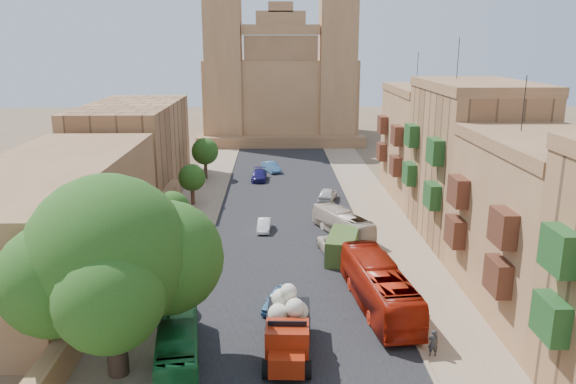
{
  "coord_description": "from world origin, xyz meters",
  "views": [
    {
      "loc": [
        -1.23,
        -22.37,
        16.95
      ],
      "look_at": [
        0.0,
        26.0,
        4.0
      ],
      "focal_mm": 35.0,
      "sensor_mm": 36.0,
      "label": 1
    }
  ],
  "objects_px": {
    "church": "(280,85)",
    "car_blue_b": "(271,167)",
    "ficus_tree": "(111,261)",
    "car_white_b": "(328,194)",
    "car_white_a": "(264,225)",
    "olive_pickup": "(342,247)",
    "pedestrian_a": "(433,343)",
    "bus_cream_east": "(343,223)",
    "pedestrian_c": "(409,297)",
    "street_tree_d": "(205,152)",
    "bus_red_east": "(379,287)",
    "street_tree_c": "(192,178)",
    "red_truck": "(288,326)",
    "street_tree_a": "(140,258)",
    "car_dkblue": "(259,175)",
    "car_blue_a": "(278,299)",
    "car_cream": "(335,245)",
    "bus_green_north": "(178,342)",
    "street_tree_b": "(172,209)"
  },
  "relations": [
    {
      "from": "street_tree_b",
      "to": "car_dkblue",
      "type": "xyz_separation_m",
      "value": [
        6.86,
        22.85,
        -2.45
      ]
    },
    {
      "from": "street_tree_c",
      "to": "car_blue_b",
      "type": "relative_size",
      "value": 1.09
    },
    {
      "from": "ficus_tree",
      "to": "car_white_b",
      "type": "relative_size",
      "value": 2.56
    },
    {
      "from": "bus_cream_east",
      "to": "pedestrian_c",
      "type": "xyz_separation_m",
      "value": [
        2.57,
        -14.7,
        -0.24
      ]
    },
    {
      "from": "street_tree_d",
      "to": "pedestrian_a",
      "type": "relative_size",
      "value": 3.25
    },
    {
      "from": "car_white_a",
      "to": "olive_pickup",
      "type": "bearing_deg",
      "value": -44.98
    },
    {
      "from": "church",
      "to": "car_blue_b",
      "type": "distance_m",
      "value": 28.43
    },
    {
      "from": "olive_pickup",
      "to": "bus_cream_east",
      "type": "relative_size",
      "value": 0.65
    },
    {
      "from": "street_tree_a",
      "to": "olive_pickup",
      "type": "distance_m",
      "value": 16.5
    },
    {
      "from": "bus_green_north",
      "to": "pedestrian_a",
      "type": "xyz_separation_m",
      "value": [
        14.04,
        0.28,
        -0.45
      ]
    },
    {
      "from": "street_tree_d",
      "to": "bus_cream_east",
      "type": "height_order",
      "value": "street_tree_d"
    },
    {
      "from": "street_tree_c",
      "to": "red_truck",
      "type": "relative_size",
      "value": 0.68
    },
    {
      "from": "bus_green_north",
      "to": "pedestrian_a",
      "type": "relative_size",
      "value": 5.6
    },
    {
      "from": "church",
      "to": "car_cream",
      "type": "xyz_separation_m",
      "value": [
        3.8,
        -57.36,
        -8.8
      ]
    },
    {
      "from": "car_blue_a",
      "to": "car_blue_b",
      "type": "bearing_deg",
      "value": 109.71
    },
    {
      "from": "street_tree_a",
      "to": "car_dkblue",
      "type": "distance_m",
      "value": 35.62
    },
    {
      "from": "street_tree_a",
      "to": "car_dkblue",
      "type": "height_order",
      "value": "street_tree_a"
    },
    {
      "from": "red_truck",
      "to": "car_cream",
      "type": "bearing_deg",
      "value": 74.39
    },
    {
      "from": "street_tree_b",
      "to": "olive_pickup",
      "type": "height_order",
      "value": "street_tree_b"
    },
    {
      "from": "red_truck",
      "to": "bus_green_north",
      "type": "height_order",
      "value": "red_truck"
    },
    {
      "from": "car_white_b",
      "to": "pedestrian_a",
      "type": "height_order",
      "value": "pedestrian_a"
    },
    {
      "from": "street_tree_b",
      "to": "red_truck",
      "type": "height_order",
      "value": "street_tree_b"
    },
    {
      "from": "olive_pickup",
      "to": "car_blue_b",
      "type": "xyz_separation_m",
      "value": [
        -5.84,
        31.64,
        -0.34
      ]
    },
    {
      "from": "car_white_a",
      "to": "car_cream",
      "type": "xyz_separation_m",
      "value": [
        6.0,
        -5.86,
        0.18
      ]
    },
    {
      "from": "street_tree_d",
      "to": "olive_pickup",
      "type": "relative_size",
      "value": 0.97
    },
    {
      "from": "street_tree_a",
      "to": "olive_pickup",
      "type": "bearing_deg",
      "value": 29.33
    },
    {
      "from": "car_dkblue",
      "to": "car_white_b",
      "type": "height_order",
      "value": "car_white_b"
    },
    {
      "from": "street_tree_b",
      "to": "bus_red_east",
      "type": "height_order",
      "value": "street_tree_b"
    },
    {
      "from": "car_blue_a",
      "to": "car_white_a",
      "type": "height_order",
      "value": "car_blue_a"
    },
    {
      "from": "church",
      "to": "pedestrian_c",
      "type": "height_order",
      "value": "church"
    },
    {
      "from": "bus_red_east",
      "to": "pedestrian_c",
      "type": "height_order",
      "value": "bus_red_east"
    },
    {
      "from": "street_tree_a",
      "to": "olive_pickup",
      "type": "height_order",
      "value": "street_tree_a"
    },
    {
      "from": "car_blue_a",
      "to": "car_dkblue",
      "type": "relative_size",
      "value": 0.8
    },
    {
      "from": "street_tree_b",
      "to": "car_white_a",
      "type": "distance_m",
      "value": 8.78
    },
    {
      "from": "bus_cream_east",
      "to": "pedestrian_c",
      "type": "distance_m",
      "value": 14.92
    },
    {
      "from": "red_truck",
      "to": "pedestrian_c",
      "type": "xyz_separation_m",
      "value": [
        8.02,
        5.02,
        -0.74
      ]
    },
    {
      "from": "car_dkblue",
      "to": "bus_red_east",
      "type": "bearing_deg",
      "value": -74.5
    },
    {
      "from": "ficus_tree",
      "to": "pedestrian_a",
      "type": "relative_size",
      "value": 6.69
    },
    {
      "from": "street_tree_a",
      "to": "pedestrian_c",
      "type": "relative_size",
      "value": 2.72
    },
    {
      "from": "ficus_tree",
      "to": "street_tree_c",
      "type": "distance_m",
      "value": 32.18
    },
    {
      "from": "ficus_tree",
      "to": "car_blue_a",
      "type": "distance_m",
      "value": 12.57
    },
    {
      "from": "car_cream",
      "to": "car_dkblue",
      "type": "relative_size",
      "value": 1.13
    },
    {
      "from": "ficus_tree",
      "to": "bus_cream_east",
      "type": "height_order",
      "value": "ficus_tree"
    },
    {
      "from": "street_tree_d",
      "to": "bus_red_east",
      "type": "distance_m",
      "value": 40.01
    },
    {
      "from": "pedestrian_c",
      "to": "pedestrian_a",
      "type": "bearing_deg",
      "value": 9.82
    },
    {
      "from": "church",
      "to": "olive_pickup",
      "type": "relative_size",
      "value": 6.73
    },
    {
      "from": "bus_green_north",
      "to": "car_blue_a",
      "type": "xyz_separation_m",
      "value": [
        5.5,
        6.34,
        -0.65
      ]
    },
    {
      "from": "bus_red_east",
      "to": "car_white_a",
      "type": "xyz_separation_m",
      "value": [
        -7.77,
        15.93,
        -1.0
      ]
    },
    {
      "from": "red_truck",
      "to": "car_white_b",
      "type": "bearing_deg",
      "value": 80.64
    },
    {
      "from": "church",
      "to": "bus_red_east",
      "type": "height_order",
      "value": "church"
    }
  ]
}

